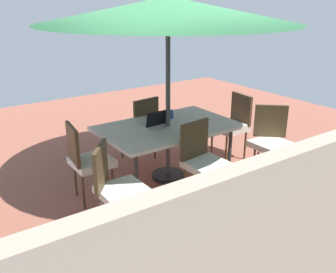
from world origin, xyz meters
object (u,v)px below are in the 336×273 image
chair_south (140,125)px  chair_northwest (271,139)px  chair_east (87,158)px  chair_northeast (116,186)px  chair_north (203,159)px  patio_umbrella (168,11)px  cup (171,114)px  dining_table (168,129)px  chair_west (233,123)px  laptop (154,122)px

chair_south → chair_northwest: same height
chair_east → chair_northeast: size_ratio=1.00×
chair_north → chair_east: bearing=136.6°
patio_umbrella → chair_south: 1.80m
cup → chair_northwest: bearing=133.1°
dining_table → chair_northwest: chair_northwest is taller
dining_table → chair_west: 1.23m
chair_north → cup: (-0.24, -1.00, 0.26)m
chair_northeast → laptop: bearing=-10.2°
patio_umbrella → chair_north: 1.80m
chair_south → chair_north: same height
dining_table → chair_northwest: (-1.16, 0.75, -0.15)m
patio_umbrella → chair_east: patio_umbrella is taller
laptop → cup: 0.40m
chair_south → chair_northeast: same height
chair_east → chair_northwest: 2.43m
chair_south → chair_northwest: size_ratio=1.00×
patio_umbrella → chair_south: patio_umbrella is taller
dining_table → chair_south: size_ratio=1.82×
dining_table → chair_east: 1.15m
patio_umbrella → cup: 1.42m
patio_umbrella → chair_east: (1.13, -0.06, -1.64)m
chair_east → cup: size_ratio=8.30×
chair_northwest → chair_northeast: (2.34, 0.02, 0.00)m
patio_umbrella → laptop: 1.40m
laptop → dining_table: bearing=140.1°
cup → patio_umbrella: bearing=48.9°
chair_northwest → chair_west: bearing=127.0°
chair_east → chair_northeast: (0.04, 0.82, 0.00)m
chair_west → chair_east: same height
chair_east → cup: (-1.36, -0.20, 0.26)m
chair_west → laptop: size_ratio=2.96×
dining_table → chair_east: (1.13, -0.06, -0.15)m
patio_umbrella → chair_northeast: size_ratio=3.22×
chair_north → chair_west: same height
chair_south → cup: 0.60m
chair_south → chair_northeast: (1.20, 1.52, 0.00)m
laptop → chair_east: bearing=0.6°
patio_umbrella → cup: patio_umbrella is taller
chair_east → chair_northeast: same height
chair_west → dining_table: bearing=-82.8°
laptop → chair_south: bearing=-107.7°
dining_table → cup: cup is taller
chair_east → chair_north: bearing=-118.3°
patio_umbrella → laptop: bearing=-37.2°
patio_umbrella → dining_table: bearing=0.0°
laptop → cup: bearing=-161.9°
chair_northeast → chair_west: bearing=-32.3°
chair_north → laptop: size_ratio=2.96×
chair_northwest → chair_northeast: 2.34m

